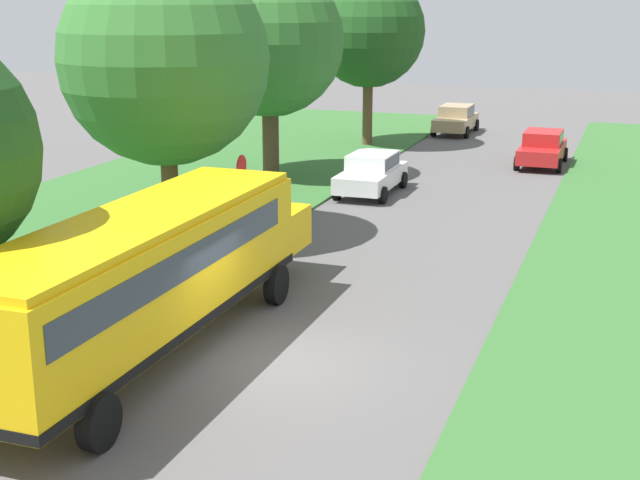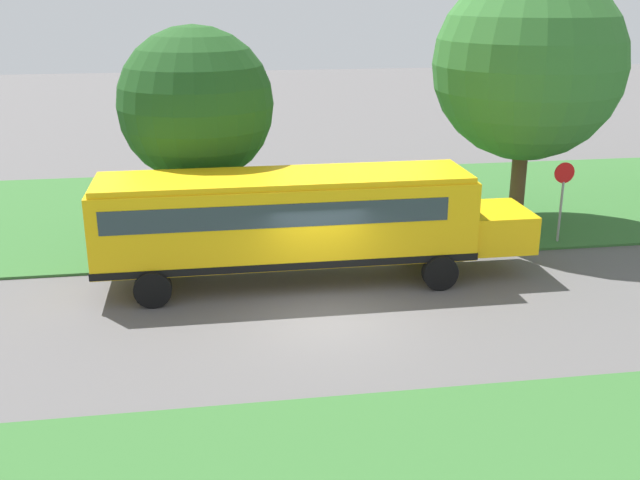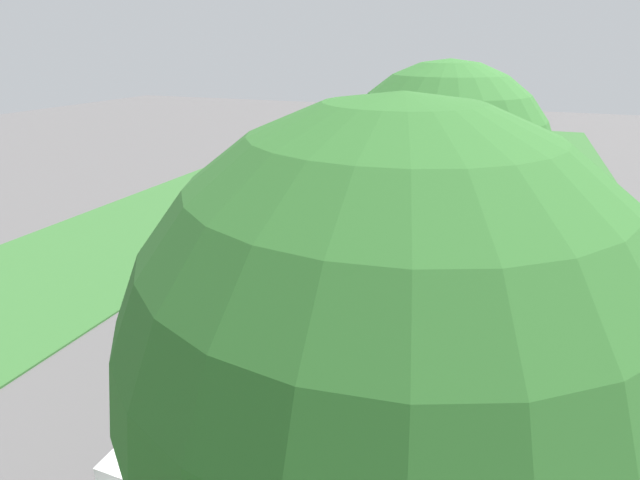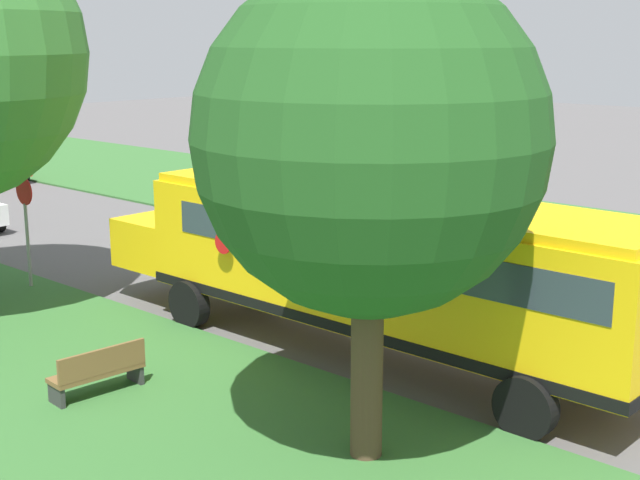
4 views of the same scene
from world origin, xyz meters
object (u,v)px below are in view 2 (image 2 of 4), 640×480
Objects in this scene: park_bench at (339,215)px; stop_sign at (562,193)px; oak_tree_beside_bus at (197,103)px; school_bus at (295,217)px; oak_tree_roadside_mid at (528,62)px.

stop_sign is at bearing 68.30° from park_bench.
stop_sign is at bearing 82.93° from oak_tree_beside_bus.
park_bench is (-1.30, 4.70, -4.20)m from oak_tree_beside_bus.
school_bus is 9.19m from stop_sign.
oak_tree_roadside_mid reaches higher than park_bench.
stop_sign reaches higher than park_bench.
stop_sign is 7.51m from park_bench.
park_bench is at bearing -111.70° from stop_sign.
oak_tree_beside_bus is at bearing -142.66° from school_bus.
oak_tree_roadside_mid is 8.20m from park_bench.
oak_tree_roadside_mid reaches higher than school_bus.
school_bus reaches higher than park_bench.
oak_tree_roadside_mid reaches higher than stop_sign.
oak_tree_roadside_mid is at bearing -166.02° from stop_sign.
oak_tree_roadside_mid is (-4.22, 8.42, 3.76)m from school_bus.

